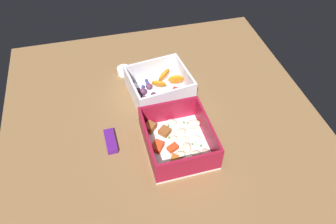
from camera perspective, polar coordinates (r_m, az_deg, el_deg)
The scene contains 5 objects.
table_surface at distance 83.72cm, azimuth -1.13°, elevation -1.19°, with size 80.00×80.00×2.00cm, color brown.
pasta_container at distance 75.21cm, azimuth 1.81°, elevation -5.04°, with size 17.70×15.35×6.75cm.
fruit_bowl at distance 87.77cm, azimuth -1.44°, elevation 4.60°, with size 16.14×17.44×6.37cm.
candy_bar at distance 78.16cm, azimuth -10.13°, elevation -5.10°, with size 7.00×2.40×1.20cm, color #51197A.
paper_cup_liner at distance 95.39cm, azimuth -7.86°, elevation 7.26°, with size 3.75×3.75×2.09cm, color white.
Camera 1 is at (-54.53, 11.91, 63.40)cm, focal length 34.36 mm.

